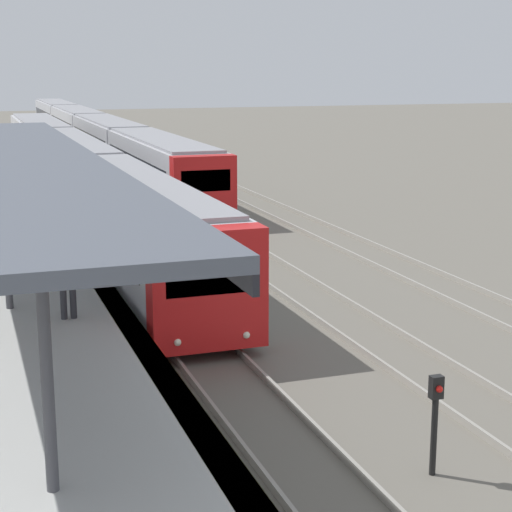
{
  "coord_description": "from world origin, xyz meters",
  "views": [
    {
      "loc": [
        -4.81,
        -5.4,
        6.24
      ],
      "look_at": [
        2.02,
        14.25,
        1.59
      ],
      "focal_mm": 60.0,
      "sensor_mm": 36.0,
      "label": 1
    }
  ],
  "objects_px": {
    "train_near": "(72,168)",
    "signal_post_near": "(435,413)",
    "person_on_platform": "(67,274)",
    "train_far": "(92,133)"
  },
  "relations": [
    {
      "from": "train_far",
      "to": "signal_post_near",
      "type": "relative_size",
      "value": 35.6
    },
    {
      "from": "person_on_platform",
      "to": "train_far",
      "type": "distance_m",
      "value": 43.1
    },
    {
      "from": "train_near",
      "to": "train_far",
      "type": "relative_size",
      "value": 0.78
    },
    {
      "from": "person_on_platform",
      "to": "train_far",
      "type": "bearing_deg",
      "value": 80.82
    },
    {
      "from": "train_far",
      "to": "signal_post_near",
      "type": "xyz_separation_m",
      "value": [
        -2.22,
        -49.6,
        -0.64
      ]
    },
    {
      "from": "person_on_platform",
      "to": "train_far",
      "type": "height_order",
      "value": "train_far"
    },
    {
      "from": "train_near",
      "to": "signal_post_near",
      "type": "xyz_separation_m",
      "value": [
        1.82,
        -28.54,
        -0.65
      ]
    },
    {
      "from": "train_near",
      "to": "train_far",
      "type": "xyz_separation_m",
      "value": [
        4.04,
        21.06,
        -0.02
      ]
    },
    {
      "from": "train_near",
      "to": "signal_post_near",
      "type": "distance_m",
      "value": 28.6
    },
    {
      "from": "person_on_platform",
      "to": "train_near",
      "type": "bearing_deg",
      "value": 82.47
    }
  ]
}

